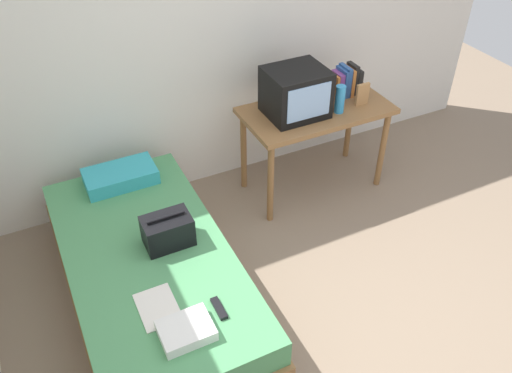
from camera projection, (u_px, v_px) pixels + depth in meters
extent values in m
plane|color=#84705B|center=(342.00, 340.00, 3.31)|extent=(8.00, 8.00, 0.00)
cube|color=silver|center=(210.00, 29.00, 3.91)|extent=(5.20, 0.10, 2.60)
cube|color=olive|center=(154.00, 288.00, 3.47)|extent=(1.00, 2.00, 0.27)
cube|color=#4C935B|center=(149.00, 264.00, 3.32)|extent=(0.97, 1.94, 0.19)
cube|color=olive|center=(316.00, 111.00, 4.10)|extent=(1.16, 0.60, 0.04)
cylinder|color=olive|center=(271.00, 184.00, 3.98)|extent=(0.05, 0.05, 0.71)
cylinder|color=olive|center=(382.00, 149.00, 4.34)|extent=(0.05, 0.05, 0.71)
cylinder|color=olive|center=(244.00, 151.00, 4.32)|extent=(0.05, 0.05, 0.71)
cylinder|color=olive|center=(349.00, 122.00, 4.68)|extent=(0.05, 0.05, 0.71)
cube|color=black|center=(296.00, 92.00, 3.92)|extent=(0.44, 0.38, 0.36)
cube|color=#8CB2E0|center=(309.00, 103.00, 3.77)|extent=(0.35, 0.01, 0.26)
cylinder|color=#3399DB|center=(340.00, 99.00, 3.98)|extent=(0.08, 0.08, 0.22)
cube|color=#CC7233|center=(334.00, 86.00, 4.17)|extent=(0.02, 0.14, 0.20)
cube|color=#7A3D89|center=(337.00, 84.00, 4.18)|extent=(0.04, 0.14, 0.21)
cube|color=#2D5699|center=(341.00, 82.00, 4.18)|extent=(0.02, 0.16, 0.23)
cube|color=#2D5699|center=(345.00, 81.00, 4.19)|extent=(0.04, 0.15, 0.24)
cube|color=#CC7233|center=(348.00, 81.00, 4.21)|extent=(0.03, 0.17, 0.23)
cube|color=black|center=(352.00, 79.00, 4.21)|extent=(0.04, 0.13, 0.25)
cube|color=black|center=(356.00, 80.00, 4.24)|extent=(0.04, 0.14, 0.20)
cube|color=#B27F4C|center=(362.00, 94.00, 4.08)|extent=(0.11, 0.02, 0.18)
cube|color=#33A8B7|center=(120.00, 176.00, 3.79)|extent=(0.50, 0.29, 0.11)
cube|color=black|center=(168.00, 231.00, 3.27)|extent=(0.30, 0.20, 0.20)
cylinder|color=black|center=(166.00, 217.00, 3.20)|extent=(0.24, 0.02, 0.02)
cube|color=white|center=(158.00, 307.00, 2.93)|extent=(0.21, 0.29, 0.01)
cube|color=black|center=(219.00, 308.00, 2.91)|extent=(0.04, 0.16, 0.02)
cube|color=white|center=(186.00, 330.00, 2.77)|extent=(0.28, 0.22, 0.07)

